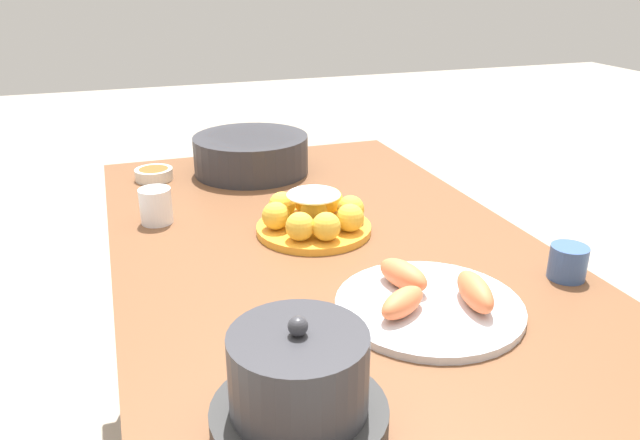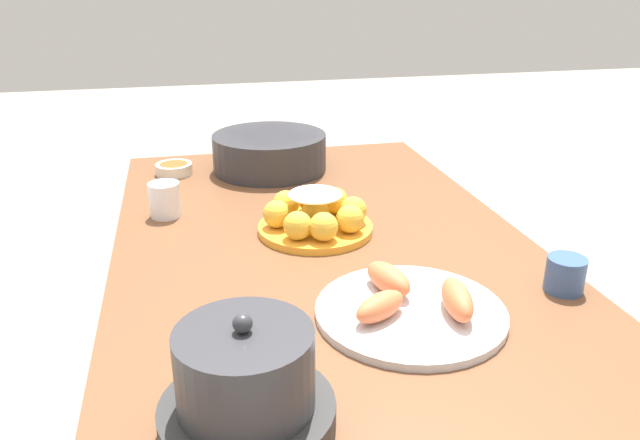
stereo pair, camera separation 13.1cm
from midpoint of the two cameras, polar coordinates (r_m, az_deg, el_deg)
The scene contains 8 objects.
dining_table at distance 1.34m, azimuth -2.23°, elevation -5.73°, with size 1.44×0.86×0.72m.
cake_plate at distance 1.34m, azimuth -3.32°, elevation 0.34°, with size 0.25×0.25×0.10m.
serving_bowl at distance 1.75m, azimuth -8.48°, elevation 6.05°, with size 0.31×0.31×0.10m.
sauce_bowl at distance 1.75m, azimuth -17.04°, elevation 4.03°, with size 0.10×0.10×0.03m.
seafood_platter at distance 1.05m, azimuth 6.46°, elevation -7.41°, with size 0.32×0.32×0.07m.
cup_near at distance 1.21m, azimuth 18.89°, elevation -3.75°, with size 0.07×0.07×0.06m.
cup_far at distance 1.45m, azimuth -17.31°, elevation 1.19°, with size 0.07×0.07×0.08m.
warming_pot at distance 0.78m, azimuth -6.93°, elevation -15.45°, with size 0.22×0.22×0.17m.
Camera 1 is at (-1.11, 0.39, 1.26)m, focal length 35.00 mm.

